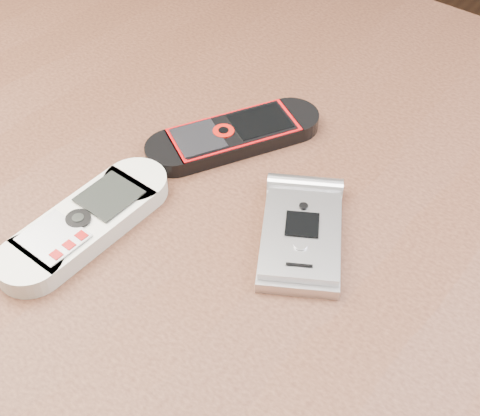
% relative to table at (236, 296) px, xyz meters
% --- Properties ---
extents(table, '(1.20, 0.80, 0.75)m').
position_rel_table_xyz_m(table, '(0.00, 0.00, 0.00)').
color(table, black).
rests_on(table, ground).
extents(nokia_white, '(0.05, 0.15, 0.02)m').
position_rel_table_xyz_m(nokia_white, '(-0.08, -0.08, 0.11)').
color(nokia_white, silver).
rests_on(nokia_white, table).
extents(nokia_black_red, '(0.12, 0.16, 0.02)m').
position_rel_table_xyz_m(nokia_black_red, '(-0.05, 0.07, 0.11)').
color(nokia_black_red, black).
rests_on(nokia_black_red, table).
extents(motorola_razr, '(0.11, 0.13, 0.02)m').
position_rel_table_xyz_m(motorola_razr, '(0.06, 0.01, 0.11)').
color(motorola_razr, silver).
rests_on(motorola_razr, table).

